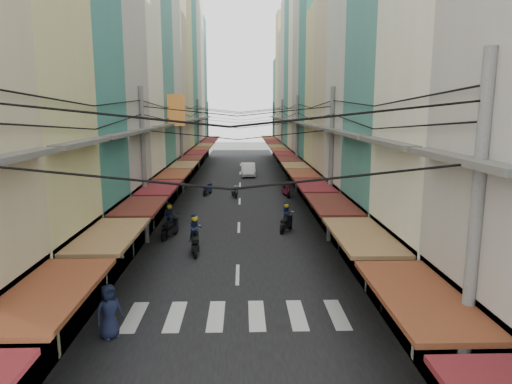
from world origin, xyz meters
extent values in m
plane|color=slate|center=(0.00, 0.00, 0.00)|extent=(160.00, 160.00, 0.00)
cube|color=black|center=(0.00, 20.00, 0.01)|extent=(10.00, 80.00, 0.02)
cube|color=gray|center=(-6.50, 20.00, 0.03)|extent=(3.00, 80.00, 0.06)
cube|color=gray|center=(6.50, 20.00, 0.03)|extent=(3.00, 80.00, 0.06)
cube|color=silver|center=(-3.50, -6.00, 0.03)|extent=(0.55, 2.40, 0.01)
cube|color=silver|center=(-2.10, -6.00, 0.03)|extent=(0.55, 2.40, 0.01)
cube|color=silver|center=(-0.70, -6.00, 0.03)|extent=(0.55, 2.40, 0.01)
cube|color=silver|center=(0.70, -6.00, 0.03)|extent=(0.55, 2.40, 0.01)
cube|color=silver|center=(2.10, -6.00, 0.03)|extent=(0.55, 2.40, 0.01)
cube|color=silver|center=(3.50, -6.00, 0.03)|extent=(0.55, 2.40, 0.01)
cube|color=brown|center=(-4.10, -10.98, 3.00)|extent=(1.80, 4.34, 0.12)
cube|color=#595651|center=(-4.75, -10.98, 6.00)|extent=(0.50, 4.24, 0.15)
cube|color=black|center=(-5.60, -6.27, 1.60)|extent=(1.20, 4.52, 3.20)
cube|color=brown|center=(-4.10, -6.27, 3.00)|extent=(1.80, 4.33, 0.12)
cube|color=#595651|center=(-4.75, -6.27, 6.00)|extent=(0.50, 4.23, 0.15)
cube|color=#3A8075|center=(-8.00, -1.76, 9.62)|extent=(6.00, 4.30, 19.25)
cube|color=black|center=(-5.60, -1.76, 1.60)|extent=(1.20, 4.13, 3.20)
cube|color=#542018|center=(-4.10, -1.76, 3.00)|extent=(1.80, 3.96, 0.12)
cube|color=#595651|center=(-4.75, -1.76, 6.00)|extent=(0.50, 3.87, 0.15)
cube|color=#AFAAA0|center=(-8.00, 2.96, 10.47)|extent=(6.00, 5.14, 20.93)
cube|color=black|center=(-5.60, 2.96, 1.60)|extent=(1.20, 4.94, 3.20)
cube|color=maroon|center=(-4.10, 2.96, 3.00)|extent=(1.80, 4.73, 0.12)
cube|color=#595651|center=(-4.75, 2.96, 6.00)|extent=(0.50, 4.63, 0.15)
cube|color=#F1EDCC|center=(-8.00, 8.00, 8.72)|extent=(6.00, 4.95, 17.43)
cube|color=black|center=(-5.60, 8.00, 1.60)|extent=(1.20, 4.75, 3.20)
cube|color=brown|center=(-4.10, 8.00, 3.00)|extent=(1.80, 4.56, 0.12)
cube|color=#595651|center=(-4.75, 8.00, 6.00)|extent=(0.50, 4.46, 0.15)
cube|color=teal|center=(-8.00, 12.98, 8.16)|extent=(6.00, 4.99, 16.32)
cube|color=black|center=(-5.60, 12.98, 1.60)|extent=(1.20, 4.80, 3.20)
cube|color=brown|center=(-4.10, 12.98, 3.00)|extent=(1.80, 4.60, 0.12)
cube|color=#595651|center=(-4.75, 12.98, 6.00)|extent=(0.50, 4.50, 0.15)
cube|color=beige|center=(-8.00, 17.80, 11.44)|extent=(6.00, 4.65, 22.87)
cube|color=black|center=(-5.60, 17.80, 1.60)|extent=(1.20, 4.46, 3.20)
cube|color=#542018|center=(-4.10, 17.80, 3.00)|extent=(1.80, 4.27, 0.12)
cube|color=#595651|center=(-4.75, 17.80, 6.00)|extent=(0.50, 4.18, 0.15)
cube|color=#C8B48D|center=(-8.00, 22.57, 10.29)|extent=(6.00, 4.89, 20.58)
cube|color=black|center=(-5.60, 22.57, 1.60)|extent=(1.20, 4.70, 3.20)
cube|color=maroon|center=(-4.10, 22.57, 3.00)|extent=(1.80, 4.50, 0.12)
cube|color=#595651|center=(-4.75, 22.57, 6.00)|extent=(0.50, 4.40, 0.15)
cube|color=#D0C682|center=(-8.00, 27.27, 9.22)|extent=(6.00, 4.52, 18.44)
cube|color=black|center=(-5.60, 27.27, 1.60)|extent=(1.20, 4.34, 3.20)
cube|color=brown|center=(-4.10, 27.27, 3.00)|extent=(1.80, 4.16, 0.12)
cube|color=#595651|center=(-4.75, 27.27, 6.00)|extent=(0.50, 4.07, 0.15)
cube|color=#3A8075|center=(-8.00, 32.13, 10.31)|extent=(6.00, 5.20, 20.63)
cube|color=black|center=(-5.60, 32.13, 1.60)|extent=(1.20, 4.99, 3.20)
cube|color=brown|center=(-4.10, 32.13, 3.00)|extent=(1.80, 4.78, 0.12)
cube|color=#595651|center=(-4.75, 32.13, 6.00)|extent=(0.50, 4.68, 0.15)
cube|color=#AFAAA0|center=(-8.00, 37.20, 11.85)|extent=(6.00, 4.94, 23.70)
cube|color=black|center=(-5.60, 37.20, 1.60)|extent=(1.20, 4.74, 3.20)
cube|color=#542018|center=(-4.10, 37.20, 3.00)|extent=(1.80, 4.55, 0.12)
cube|color=#595651|center=(-4.75, 37.20, 6.00)|extent=(0.50, 4.45, 0.15)
cube|color=#F1EDCC|center=(-8.00, 42.14, 10.56)|extent=(6.00, 4.96, 21.12)
cube|color=black|center=(-5.60, 42.14, 1.60)|extent=(1.20, 4.76, 3.20)
cube|color=maroon|center=(-4.10, 42.14, 3.00)|extent=(1.80, 4.56, 0.12)
cube|color=#595651|center=(-4.75, 42.14, 6.00)|extent=(0.50, 4.46, 0.15)
cube|color=teal|center=(-8.00, 47.14, 9.95)|extent=(6.00, 5.04, 19.90)
cube|color=black|center=(-5.60, 47.14, 1.60)|extent=(1.20, 4.84, 3.20)
cube|color=brown|center=(-4.10, 47.14, 3.00)|extent=(1.80, 4.64, 0.12)
cube|color=#595651|center=(-4.75, 47.14, 6.00)|extent=(0.50, 4.54, 0.15)
cube|color=#533113|center=(-4.40, 12.00, 7.00)|extent=(1.20, 0.40, 2.20)
cube|color=black|center=(5.60, -11.40, 1.60)|extent=(1.20, 4.54, 3.20)
cube|color=brown|center=(4.10, -11.40, 3.00)|extent=(1.80, 4.35, 0.12)
cube|color=#595651|center=(4.75, -11.40, 6.00)|extent=(0.50, 4.25, 0.15)
cube|color=black|center=(5.60, -6.55, 1.60)|extent=(1.20, 4.78, 3.20)
cube|color=brown|center=(4.10, -6.55, 3.00)|extent=(1.80, 4.58, 0.12)
cube|color=#595651|center=(4.75, -6.55, 6.00)|extent=(0.50, 4.48, 0.15)
cube|color=teal|center=(8.00, -1.55, 7.54)|extent=(6.00, 5.03, 15.08)
cube|color=black|center=(5.60, -1.55, 1.60)|extent=(1.20, 4.83, 3.20)
cube|color=#542018|center=(4.10, -1.55, 3.00)|extent=(1.80, 4.63, 0.12)
cube|color=#595651|center=(4.75, -1.55, 6.00)|extent=(0.50, 4.53, 0.15)
cube|color=beige|center=(8.00, 3.36, 10.83)|extent=(6.00, 4.79, 21.66)
cube|color=black|center=(5.60, 3.36, 1.60)|extent=(1.20, 4.60, 3.20)
cube|color=maroon|center=(4.10, 3.36, 3.00)|extent=(1.80, 4.41, 0.12)
cube|color=#595651|center=(4.75, 3.36, 6.00)|extent=(0.50, 4.31, 0.15)
cube|color=#C8B48D|center=(8.00, 8.02, 10.37)|extent=(6.00, 4.52, 20.74)
cube|color=black|center=(5.60, 8.02, 1.60)|extent=(1.20, 4.34, 3.20)
cube|color=brown|center=(4.10, 8.02, 3.00)|extent=(1.80, 4.16, 0.12)
cube|color=#595651|center=(4.75, 8.02, 6.00)|extent=(0.50, 4.07, 0.15)
cube|color=#D0C682|center=(8.00, 12.34, 7.06)|extent=(6.00, 4.12, 14.13)
cube|color=black|center=(5.60, 12.34, 1.60)|extent=(1.20, 3.96, 3.20)
cube|color=brown|center=(4.10, 12.34, 3.00)|extent=(1.80, 3.79, 0.12)
cube|color=#595651|center=(4.75, 12.34, 6.00)|extent=(0.50, 3.71, 0.15)
cube|color=#3A8075|center=(8.00, 16.61, 8.84)|extent=(6.00, 4.40, 17.68)
cube|color=black|center=(5.60, 16.61, 1.60)|extent=(1.20, 4.23, 3.20)
cube|color=#542018|center=(4.10, 16.61, 3.00)|extent=(1.80, 4.05, 0.12)
cube|color=#595651|center=(4.75, 16.61, 6.00)|extent=(0.50, 3.96, 0.15)
cube|color=#AFAAA0|center=(8.00, 21.13, 11.30)|extent=(6.00, 4.64, 22.59)
cube|color=black|center=(5.60, 21.13, 1.60)|extent=(1.20, 4.45, 3.20)
cube|color=maroon|center=(4.10, 21.13, 3.00)|extent=(1.80, 4.26, 0.12)
cube|color=#595651|center=(4.75, 21.13, 6.00)|extent=(0.50, 4.17, 0.15)
cube|color=#F1EDCC|center=(8.00, 25.45, 10.63)|extent=(6.00, 4.00, 21.25)
cube|color=black|center=(5.60, 25.45, 1.60)|extent=(1.20, 3.84, 3.20)
cube|color=brown|center=(4.10, 25.45, 3.00)|extent=(1.80, 3.68, 0.12)
cube|color=#595651|center=(4.75, 25.45, 6.00)|extent=(0.50, 3.60, 0.15)
cube|color=teal|center=(8.00, 29.95, 11.16)|extent=(6.00, 5.01, 22.33)
cube|color=black|center=(5.60, 29.95, 1.60)|extent=(1.20, 4.81, 3.20)
cube|color=brown|center=(4.10, 29.95, 3.00)|extent=(1.80, 4.61, 0.12)
cube|color=#595651|center=(4.75, 29.95, 6.00)|extent=(0.50, 4.51, 0.15)
cube|color=beige|center=(8.00, 34.96, 9.86)|extent=(6.00, 5.00, 19.71)
cube|color=black|center=(5.60, 34.96, 1.60)|extent=(1.20, 4.80, 3.20)
cube|color=#542018|center=(4.10, 34.96, 3.00)|extent=(1.80, 4.60, 0.12)
cube|color=#595651|center=(4.75, 34.96, 6.00)|extent=(0.50, 4.50, 0.15)
cube|color=#C8B48D|center=(8.00, 39.61, 8.43)|extent=(6.00, 4.32, 16.86)
cube|color=black|center=(5.60, 39.61, 1.60)|extent=(1.20, 4.15, 3.20)
cube|color=maroon|center=(4.10, 39.61, 3.00)|extent=(1.80, 3.97, 0.12)
cube|color=#595651|center=(4.75, 39.61, 6.00)|extent=(0.50, 3.89, 0.15)
cube|color=#D0C682|center=(8.00, 43.94, 9.98)|extent=(6.00, 4.33, 19.96)
cube|color=black|center=(5.60, 43.94, 1.60)|extent=(1.20, 4.16, 3.20)
cube|color=brown|center=(4.10, 43.94, 3.00)|extent=(1.80, 3.99, 0.12)
cube|color=#595651|center=(4.75, 43.94, 6.00)|extent=(0.50, 3.90, 0.15)
cube|color=#3A8075|center=(8.00, 48.54, 7.17)|extent=(6.00, 4.88, 14.34)
cube|color=black|center=(5.60, 48.54, 1.60)|extent=(1.20, 4.68, 3.20)
cube|color=brown|center=(4.10, 48.54, 3.00)|extent=(1.80, 4.49, 0.12)
cube|color=#595651|center=(4.75, 48.54, 6.00)|extent=(0.50, 4.39, 0.15)
cylinder|color=slate|center=(4.90, -12.00, 4.10)|extent=(0.26, 0.26, 8.20)
cylinder|color=slate|center=(-4.90, 3.00, 4.10)|extent=(0.26, 0.26, 8.20)
cylinder|color=slate|center=(4.90, 3.00, 4.10)|extent=(0.26, 0.26, 8.20)
cylinder|color=slate|center=(-4.90, 18.00, 4.10)|extent=(0.26, 0.26, 8.20)
cylinder|color=slate|center=(4.90, 18.00, 4.10)|extent=(0.26, 0.26, 8.20)
cylinder|color=slate|center=(-4.90, 33.00, 4.10)|extent=(0.26, 0.26, 8.20)
cylinder|color=slate|center=(4.90, 33.00, 4.10)|extent=(0.26, 0.26, 8.20)
cylinder|color=slate|center=(-4.90, 48.00, 4.10)|extent=(0.26, 0.26, 8.20)
cylinder|color=slate|center=(4.90, 48.00, 4.10)|extent=(0.26, 0.26, 8.20)
imported|color=white|center=(0.85, 27.88, 0.00)|extent=(4.91, 2.00, 1.72)
imported|color=black|center=(6.26, -2.50, 0.00)|extent=(1.67, 1.10, 1.08)
cylinder|color=black|center=(-3.80, 4.55, 0.29)|extent=(0.11, 0.57, 0.57)
cylinder|color=black|center=(-3.80, 3.11, 0.29)|extent=(0.11, 0.57, 0.57)
cube|color=black|center=(-3.80, 3.83, 0.46)|extent=(0.37, 1.27, 0.31)
cube|color=black|center=(-3.80, 3.55, 0.79)|extent=(0.35, 0.61, 0.20)
cube|color=black|center=(-3.80, 4.44, 0.72)|extent=(0.33, 0.31, 0.61)
imported|color=#1F2748|center=(-3.80, 3.83, 0.61)|extent=(0.58, 0.41, 1.46)
sphere|color=yellow|center=(-3.80, 3.83, 1.71)|extent=(0.31, 0.31, 0.31)
cylinder|color=black|center=(2.76, 5.58, 0.25)|extent=(0.10, 0.51, 0.51)
cylinder|color=black|center=(2.76, 4.31, 0.25)|extent=(0.10, 0.51, 0.51)
cube|color=black|center=(2.76, 4.94, 0.41)|extent=(0.33, 1.12, 0.27)
cube|color=black|center=(2.76, 4.70, 0.70)|extent=(0.31, 0.54, 0.18)
cube|color=black|center=(2.76, 5.48, 0.64)|extent=(0.29, 0.27, 0.54)
imported|color=#1F2748|center=(2.76, 4.94, 0.54)|extent=(0.52, 0.37, 1.30)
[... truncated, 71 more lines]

